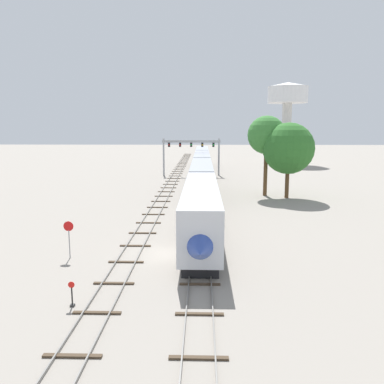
{
  "coord_description": "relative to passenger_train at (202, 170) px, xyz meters",
  "views": [
    {
      "loc": [
        2.13,
        -29.35,
        9.85
      ],
      "look_at": [
        1.0,
        12.0,
        3.0
      ],
      "focal_mm": 36.37,
      "sensor_mm": 36.0,
      "label": 1
    }
  ],
  "objects": [
    {
      "name": "ground_plane",
      "position": [
        -2.0,
        -37.91,
        -2.6
      ],
      "size": [
        400.0,
        400.0,
        0.0
      ],
      "primitive_type": "plane",
      "color": "gray"
    },
    {
      "name": "track_main",
      "position": [
        0.0,
        22.09,
        -2.54
      ],
      "size": [
        2.6,
        200.0,
        0.16
      ],
      "color": "slate",
      "rests_on": "ground"
    },
    {
      "name": "track_near",
      "position": [
        -5.5,
        2.09,
        -2.54
      ],
      "size": [
        2.6,
        160.0,
        0.16
      ],
      "color": "slate",
      "rests_on": "ground"
    },
    {
      "name": "passenger_train",
      "position": [
        0.0,
        0.0,
        0.0
      ],
      "size": [
        3.04,
        88.5,
        4.8
      ],
      "color": "silver",
      "rests_on": "ground"
    },
    {
      "name": "signal_gantry",
      "position": [
        -2.25,
        13.62,
        3.05
      ],
      "size": [
        12.1,
        0.49,
        7.67
      ],
      "color": "#999BA0",
      "rests_on": "ground"
    },
    {
      "name": "water_tower",
      "position": [
        23.54,
        43.43,
        15.22
      ],
      "size": [
        11.13,
        11.13,
        22.18
      ],
      "color": "beige",
      "rests_on": "ground"
    },
    {
      "name": "switch_stand",
      "position": [
        -7.1,
        -47.1,
        -2.08
      ],
      "size": [
        0.36,
        0.24,
        1.46
      ],
      "color": "black",
      "rests_on": "ground"
    },
    {
      "name": "stop_sign",
      "position": [
        -10.0,
        -38.98,
        -0.73
      ],
      "size": [
        0.76,
        0.08,
        2.88
      ],
      "color": "gray",
      "rests_on": "ground"
    },
    {
      "name": "trackside_tree_left",
      "position": [
        12.1,
        -12.46,
        4.39
      ],
      "size": [
        7.18,
        7.18,
        10.6
      ],
      "color": "brown",
      "rests_on": "ground"
    },
    {
      "name": "trackside_tree_mid",
      "position": [
        9.3,
        -10.66,
        6.16
      ],
      "size": [
        5.49,
        5.49,
        11.58
      ],
      "color": "brown",
      "rests_on": "ground"
    }
  ]
}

